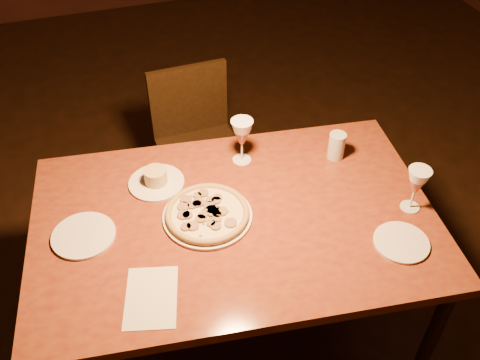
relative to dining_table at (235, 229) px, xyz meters
name	(u,v)px	position (x,y,z in m)	size (l,w,h in m)	color
floor	(255,321)	(0.11, 0.04, -0.69)	(7.00, 7.00, 0.00)	black
dining_table	(235,229)	(0.00, 0.00, 0.00)	(1.51, 1.08, 0.75)	brown
chair_far	(197,140)	(0.07, 0.83, -0.23)	(0.40, 0.40, 0.81)	black
pizza_plate	(207,214)	(-0.09, 0.03, 0.08)	(0.31, 0.31, 0.03)	white
ramekin_saucer	(156,179)	(-0.22, 0.25, 0.09)	(0.21, 0.21, 0.07)	white
wine_glass_far	(242,141)	(0.12, 0.28, 0.16)	(0.09, 0.09, 0.19)	#A75245
wine_glass_right	(415,189)	(0.61, -0.15, 0.15)	(0.08, 0.08, 0.18)	#A75245
water_tumbler	(337,146)	(0.48, 0.19, 0.12)	(0.07, 0.07, 0.11)	#B6BFC7
side_plate_left	(84,236)	(-0.51, 0.07, 0.07)	(0.21, 0.21, 0.01)	white
side_plate_near	(401,242)	(0.49, -0.29, 0.07)	(0.19, 0.19, 0.01)	white
menu_card	(151,297)	(-0.34, -0.24, 0.07)	(0.16, 0.23, 0.00)	silver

